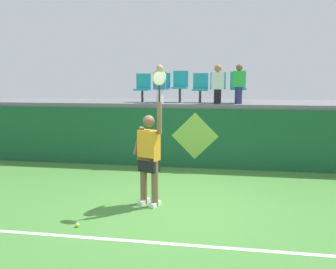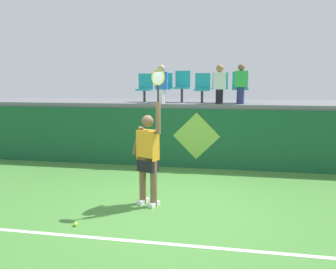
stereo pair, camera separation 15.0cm
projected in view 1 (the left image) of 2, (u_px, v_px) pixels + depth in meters
The scene contains 17 objects.
ground_plane at pixel (170, 207), 6.26m from camera, with size 40.00×40.00×0.00m, color #478438.
court_back_wall at pixel (187, 138), 9.13m from camera, with size 13.32×0.20×1.61m, color #195633.
spectator_platform at pixel (191, 103), 10.35m from camera, with size 13.32×2.88×0.12m, color slate.
court_baseline_stripe at pixel (155, 243), 4.87m from camera, with size 11.99×0.08×0.01m, color white.
tennis_player at pixel (149, 155), 6.23m from camera, with size 0.71×0.39×2.54m.
tennis_ball at pixel (77, 225), 5.40m from camera, with size 0.07×0.07×0.07m, color #D1E533.
water_bottle at pixel (160, 99), 9.20m from camera, with size 0.08×0.08×0.23m, color white.
stadium_chair_0 at pixel (143, 87), 9.91m from camera, with size 0.44×0.42×0.84m.
stadium_chair_1 at pixel (162, 86), 9.82m from camera, with size 0.44×0.42×0.85m.
stadium_chair_2 at pixel (180, 85), 9.73m from camera, with size 0.44×0.42×0.92m.
stadium_chair_3 at pixel (200, 87), 9.65m from camera, with size 0.44×0.42×0.85m.
stadium_chair_4 at pixel (218, 86), 9.56m from camera, with size 0.44×0.42×0.87m.
stadium_chair_5 at pixel (238, 86), 9.48m from camera, with size 0.44×0.42×0.88m.
spectator_0 at pixel (160, 83), 9.36m from camera, with size 0.34×0.20×1.07m.
spectator_1 at pixel (239, 83), 9.02m from camera, with size 0.34×0.20×1.07m.
spectator_2 at pixel (218, 83), 9.10m from camera, with size 0.34×0.21×1.06m.
wall_signage_mount at pixel (195, 168), 9.11m from camera, with size 1.27×0.01×1.52m.
Camera 1 is at (0.90, -5.90, 2.32)m, focal length 35.70 mm.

